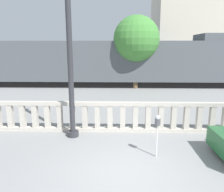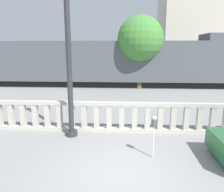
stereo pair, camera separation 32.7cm
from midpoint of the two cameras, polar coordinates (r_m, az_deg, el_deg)
The scene contains 8 objects.
ground_plane at distance 6.17m, azimuth 3.61°, elevation -19.57°, with size 160.00×160.00×0.00m, color gray.
balustrade at distance 8.71m, azimuth 3.66°, elevation -5.50°, with size 13.98×0.24×1.21m.
lamppost at distance 7.97m, azimuth -10.03°, elevation 9.35°, with size 0.43×0.43×5.85m.
parking_meter at distance 6.66m, azimuth 12.34°, elevation -7.27°, with size 0.17×0.17×1.33m.
train_near at distance 19.52m, azimuth 2.15°, elevation 8.64°, with size 20.78×3.18×4.50m.
train_far at distance 28.83m, azimuth -6.79°, elevation 9.03°, with size 22.82×2.95×3.83m.
building_block at distance 35.48m, azimuth 22.43°, elevation 16.66°, with size 11.43×8.53×13.13m.
tree_left at distance 18.35m, azimuth 7.95°, elevation 14.52°, with size 3.72×3.72×5.92m.
Camera 2 is at (0.12, -5.24, 3.24)m, focal length 35.00 mm.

